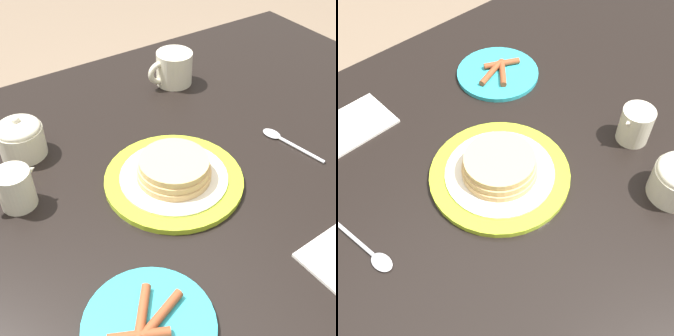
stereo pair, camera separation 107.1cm
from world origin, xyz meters
TOP-DOWN VIEW (x-y plane):
  - ground_plane at (0.00, 0.00)m, footprint 8.00×8.00m
  - dining_table at (0.00, 0.00)m, footprint 1.56×1.02m
  - pancake_plate at (-0.03, 0.02)m, footprint 0.26×0.26m
  - side_plate_bacon at (0.17, 0.25)m, footprint 0.19×0.19m
  - creamer_pitcher at (0.24, -0.08)m, footprint 0.10×0.06m
  - napkin at (-0.17, 0.32)m, footprint 0.17×0.12m
  - spoon at (-0.29, 0.04)m, footprint 0.04×0.15m

SIDE VIEW (x-z plane):
  - ground_plane at x=0.00m, z-range 0.00..0.00m
  - dining_table at x=0.00m, z-range 0.27..1.01m
  - napkin at x=-0.17m, z-range 0.74..0.74m
  - spoon at x=-0.29m, z-range 0.74..0.74m
  - side_plate_bacon at x=0.17m, z-range 0.73..0.76m
  - pancake_plate at x=-0.03m, z-range 0.73..0.78m
  - creamer_pitcher at x=0.24m, z-range 0.74..0.82m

